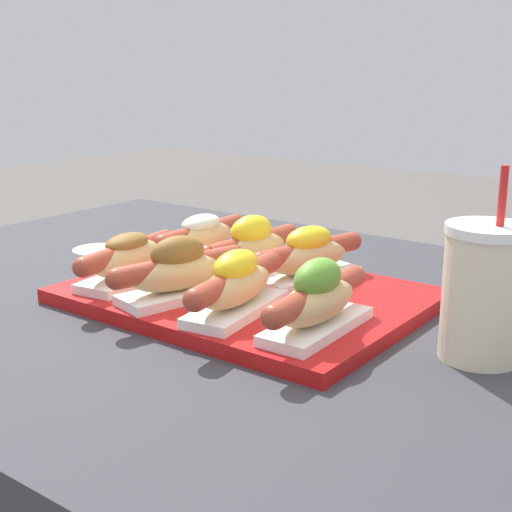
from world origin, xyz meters
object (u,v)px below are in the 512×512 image
Objects in this scene: hot_dog_1 at (178,271)px; sauce_bowl at (101,255)px; hot_dog_0 at (128,258)px; drink_cup at (484,291)px; hot_dog_5 at (251,247)px; hot_dog_4 at (201,238)px; hot_dog_6 at (309,256)px; serving_tray at (247,296)px; hot_dog_3 at (317,300)px; hot_dog_2 at (236,285)px.

hot_dog_1 is 0.26m from sauce_bowl.
drink_cup is (0.45, 0.08, 0.02)m from hot_dog_0.
hot_dog_0 is 0.99× the size of hot_dog_5.
sauce_bowl is (-0.15, -0.06, -0.04)m from hot_dog_4.
hot_dog_4 is 1.02× the size of hot_dog_6.
hot_dog_3 reaches higher than serving_tray.
hot_dog_0 is 1.00× the size of hot_dog_2.
hot_dog_5 is (0.10, 0.13, 0.00)m from hot_dog_0.
hot_dog_5 is 0.26m from sauce_bowl.
serving_tray is 2.13× the size of drink_cup.
serving_tray is at bearing 154.68° from hot_dog_3.
hot_dog_3 is 0.24m from hot_dog_5.
serving_tray is 2.26× the size of hot_dog_6.
hot_dog_1 reaches higher than hot_dog_4.
hot_dog_6 is 2.46× the size of sauce_bowl.
hot_dog_2 is at bearing -161.09° from drink_cup.
hot_dog_4 is at bearing 152.30° from serving_tray.
hot_dog_0 is at bearing -170.29° from drink_cup.
hot_dog_0 is 0.10m from hot_dog_1.
hot_dog_0 is at bearing -91.20° from hot_dog_4.
sauce_bowl is at bearing 165.17° from hot_dog_2.
hot_dog_5 is at bearing -4.96° from hot_dog_4.
hot_dog_5 reaches higher than hot_dog_0.
hot_dog_1 is 0.09m from hot_dog_2.
hot_dog_4 is 1.00× the size of hot_dog_5.
hot_dog_3 is at bearing -152.20° from drink_cup.
serving_tray is 0.10m from hot_dog_2.
hot_dog_5 reaches higher than hot_dog_4.
hot_dog_1 is 0.98× the size of hot_dog_4.
hot_dog_5 is at bearing 89.61° from hot_dog_1.
hot_dog_1 is at bearing -119.06° from serving_tray.
hot_dog_5 is at bearing -171.54° from hot_dog_6.
hot_dog_2 is (0.05, -0.08, 0.04)m from serving_tray.
hot_dog_5 is at bearing 52.83° from hot_dog_0.
hot_dog_4 is at bearing 153.52° from hot_dog_3.
hot_dog_6 is 0.34m from sauce_bowl.
hot_dog_1 is 0.14m from hot_dog_5.
hot_dog_3 is 0.96× the size of drink_cup.
hot_dog_0 is 0.45m from drink_cup.
hot_dog_1 is (-0.04, -0.08, 0.04)m from serving_tray.
drink_cup reaches higher than hot_dog_4.
hot_dog_4 is (-0.19, 0.15, -0.00)m from hot_dog_2.
serving_tray is at bearing -178.45° from drink_cup.
hot_dog_0 is 0.19m from hot_dog_2.
hot_dog_5 is at bearing 123.15° from serving_tray.
drink_cup is at bearing -15.16° from hot_dog_6.
hot_dog_0 is (-0.14, -0.07, 0.04)m from serving_tray.
serving_tray is 2.27× the size of hot_dog_1.
drink_cup is at bearing -8.47° from hot_dog_4.
hot_dog_3 and hot_dog_5 have the same top height.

